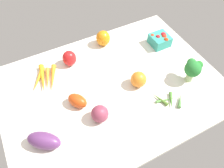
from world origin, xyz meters
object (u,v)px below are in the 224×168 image
at_px(eggplant, 44,141).
at_px(carrot_bunch, 45,79).
at_px(berry_basket, 160,40).
at_px(broccoli_head, 193,68).
at_px(red_onion_near_basket, 100,114).
at_px(bell_pepper_orange, 103,38).
at_px(bell_pepper_red, 69,58).
at_px(okra_pile, 170,100).
at_px(heirloom_tomato_orange, 139,79).
at_px(roma_tomato, 77,101).

bearing_deg(eggplant, carrot_bunch, 112.30).
distance_m(eggplant, berry_basket, 0.79).
height_order(broccoli_head, red_onion_near_basket, broccoli_head).
bearing_deg(bell_pepper_orange, broccoli_head, -58.03).
relative_size(red_onion_near_basket, bell_pepper_orange, 0.87).
distance_m(broccoli_head, bell_pepper_orange, 0.50).
bearing_deg(bell_pepper_red, broccoli_head, -37.05).
height_order(bell_pepper_red, berry_basket, bell_pepper_red).
height_order(okra_pile, red_onion_near_basket, red_onion_near_basket).
height_order(bell_pepper_red, carrot_bunch, bell_pepper_red).
xyz_separation_m(broccoli_head, heirloom_tomato_orange, (-0.24, 0.09, -0.04)).
bearing_deg(heirloom_tomato_orange, bell_pepper_red, 130.89).
bearing_deg(broccoli_head, okra_pile, -159.04).
xyz_separation_m(heirloom_tomato_orange, red_onion_near_basket, (-0.24, -0.08, -0.00)).
distance_m(bell_pepper_red, roma_tomato, 0.26).
distance_m(bell_pepper_red, heirloom_tomato_orange, 0.37).
xyz_separation_m(okra_pile, red_onion_near_basket, (-0.32, 0.06, 0.03)).
relative_size(bell_pepper_red, roma_tomato, 0.88).
relative_size(red_onion_near_basket, berry_basket, 0.76).
bearing_deg(bell_pepper_orange, red_onion_near_basket, -117.62).
bearing_deg(bell_pepper_orange, berry_basket, -27.34).
relative_size(broccoli_head, roma_tomato, 1.27).
distance_m(broccoli_head, red_onion_near_basket, 0.48).
xyz_separation_m(red_onion_near_basket, bell_pepper_orange, (0.22, 0.42, 0.01)).
distance_m(eggplant, heirloom_tomato_orange, 0.49).
relative_size(broccoli_head, red_onion_near_basket, 1.59).
distance_m(carrot_bunch, red_onion_near_basket, 0.35).
bearing_deg(okra_pile, broccoli_head, 20.96).
height_order(bell_pepper_red, eggplant, bell_pepper_red).
xyz_separation_m(bell_pepper_red, broccoli_head, (0.48, -0.36, 0.04)).
bearing_deg(red_onion_near_basket, bell_pepper_red, 89.84).
relative_size(eggplant, broccoli_head, 1.15).
height_order(heirloom_tomato_orange, berry_basket, heirloom_tomato_orange).
distance_m(eggplant, red_onion_near_basket, 0.24).
bearing_deg(bell_pepper_red, eggplant, -123.54).
bearing_deg(heirloom_tomato_orange, carrot_bunch, 149.48).
xyz_separation_m(bell_pepper_red, bell_pepper_orange, (0.22, 0.06, 0.00)).
distance_m(eggplant, bell_pepper_orange, 0.63).
distance_m(bell_pepper_red, bell_pepper_orange, 0.23).
relative_size(broccoli_head, bell_pepper_orange, 1.38).
distance_m(red_onion_near_basket, berry_basket, 0.57).
bearing_deg(roma_tomato, broccoli_head, -134.67).
bearing_deg(bell_pepper_red, carrot_bunch, -161.84).
bearing_deg(broccoli_head, eggplant, -179.67).
height_order(bell_pepper_red, roma_tomato, bell_pepper_red).
distance_m(carrot_bunch, roma_tomato, 0.22).
distance_m(eggplant, broccoli_head, 0.73).
bearing_deg(bell_pepper_orange, roma_tomato, -131.86).
xyz_separation_m(broccoli_head, carrot_bunch, (-0.63, 0.31, -0.06)).
bearing_deg(okra_pile, eggplant, 174.02).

